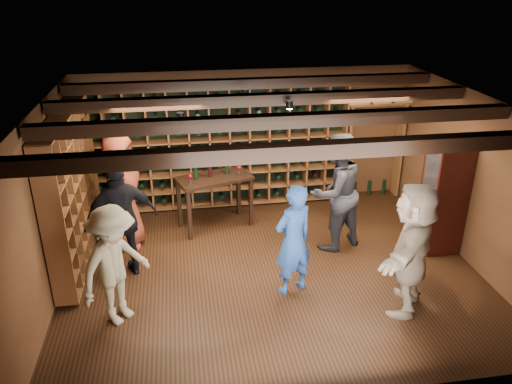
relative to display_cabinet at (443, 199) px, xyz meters
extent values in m
plane|color=black|center=(-2.71, -0.20, -0.86)|extent=(6.00, 6.00, 0.00)
plane|color=brown|center=(-2.71, 2.30, 0.39)|extent=(6.00, 0.00, 6.00)
plane|color=brown|center=(-2.71, -2.70, 0.39)|extent=(6.00, 0.00, 6.00)
plane|color=brown|center=(-5.71, -0.20, 0.39)|extent=(0.00, 5.00, 5.00)
plane|color=brown|center=(0.29, -0.20, 0.39)|extent=(0.00, 5.00, 5.00)
plane|color=black|center=(-2.71, -0.20, 1.64)|extent=(6.00, 6.00, 0.00)
cube|color=black|center=(-2.71, -1.80, 1.56)|extent=(5.90, 0.18, 0.16)
cube|color=black|center=(-2.71, -0.70, 1.56)|extent=(5.90, 0.18, 0.16)
cube|color=black|center=(-2.71, 0.40, 1.56)|extent=(5.90, 0.18, 0.16)
cube|color=black|center=(-2.71, 1.50, 1.56)|extent=(5.90, 0.18, 0.16)
cylinder|color=black|center=(-3.91, -0.20, 1.53)|extent=(0.10, 0.10, 0.10)
cylinder|color=black|center=(-2.41, 0.20, 1.53)|extent=(0.10, 0.10, 0.10)
cylinder|color=black|center=(-1.31, -0.50, 1.53)|extent=(0.10, 0.10, 0.10)
cylinder|color=black|center=(-2.91, 1.00, 1.53)|extent=(0.10, 0.10, 0.10)
cube|color=brown|center=(-3.24, 2.13, 0.29)|extent=(4.65, 0.30, 2.20)
cube|color=black|center=(-3.24, 2.13, 0.29)|extent=(4.56, 0.02, 2.16)
cube|color=brown|center=(-5.54, 0.62, 0.29)|extent=(0.30, 2.65, 2.20)
cube|color=black|center=(-5.54, 0.62, 0.29)|extent=(0.29, 0.02, 2.16)
cube|color=brown|center=(-0.31, 2.12, 0.99)|extent=(1.15, 0.32, 0.04)
cube|color=brown|center=(0.21, 2.12, 0.07)|extent=(0.05, 0.28, 1.85)
cube|color=brown|center=(-0.83, 2.12, 0.07)|extent=(0.05, 0.28, 1.85)
cube|color=tan|center=(-0.71, 2.12, 1.11)|extent=(0.40, 0.30, 0.20)
cube|color=tan|center=(-0.26, 2.12, 1.11)|extent=(0.40, 0.30, 0.20)
cube|color=tan|center=(0.09, 2.12, 1.11)|extent=(0.40, 0.30, 0.20)
cube|color=#340E0A|center=(0.01, 0.00, -0.81)|extent=(0.55, 0.50, 0.10)
cube|color=#340E0A|center=(0.01, 0.00, 0.04)|extent=(0.55, 0.50, 1.70)
cube|color=white|center=(-0.25, 0.00, 0.04)|extent=(0.01, 0.46, 1.60)
cube|color=#340E0A|center=(0.01, 0.00, 0.04)|extent=(0.50, 0.44, 0.02)
sphere|color=#59260C|center=(-0.01, 0.00, 0.14)|extent=(0.18, 0.18, 0.18)
imported|color=navy|center=(-2.53, -0.76, -0.06)|extent=(0.68, 0.58, 1.59)
imported|color=black|center=(-1.61, 0.33, 0.09)|extent=(1.12, 1.01, 1.89)
imported|color=maroon|center=(-4.88, 0.90, 0.07)|extent=(0.71, 0.98, 1.86)
imported|color=black|center=(-4.82, 0.02, 0.03)|extent=(1.12, 0.76, 1.77)
imported|color=gray|center=(-4.82, -1.03, -0.06)|extent=(1.12, 1.15, 1.59)
imported|color=tan|center=(-1.15, -1.36, 0.03)|extent=(1.36, 1.65, 1.77)
cube|color=black|center=(-3.41, 1.31, 0.04)|extent=(1.34, 0.95, 0.05)
cube|color=black|center=(-3.87, 0.90, -0.42)|extent=(0.08, 0.08, 0.87)
cube|color=black|center=(-2.80, 1.24, -0.42)|extent=(0.08, 0.08, 0.87)
cube|color=black|center=(-4.02, 1.38, -0.42)|extent=(0.08, 0.08, 0.87)
cube|color=black|center=(-2.96, 1.72, -0.42)|extent=(0.08, 0.08, 0.87)
cylinder|color=black|center=(-3.72, 1.27, 0.20)|extent=(0.07, 0.07, 0.28)
cylinder|color=black|center=(-3.48, 1.34, 0.20)|extent=(0.07, 0.07, 0.28)
cylinder|color=black|center=(-3.19, 1.44, 0.20)|extent=(0.07, 0.07, 0.28)
camera|label=1|loc=(-3.94, -6.41, 3.23)|focal=35.00mm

